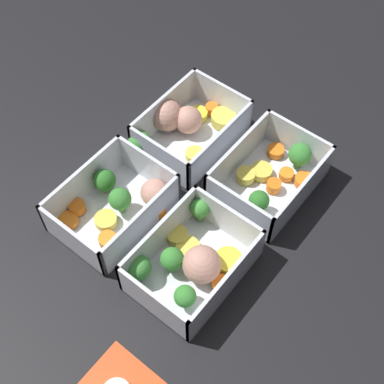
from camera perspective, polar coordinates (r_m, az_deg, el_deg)
ground_plane at (r=0.77m, az=-0.00°, el=-0.90°), size 4.00×4.00×0.00m
container_near_left at (r=0.83m, az=-1.00°, el=6.97°), size 0.17×0.14×0.06m
container_near_right at (r=0.75m, az=-7.87°, el=-1.15°), size 0.16×0.12×0.06m
container_far_left at (r=0.78m, az=8.44°, el=1.65°), size 0.16×0.12×0.06m
container_far_right at (r=0.70m, az=-0.09°, el=-7.47°), size 0.16×0.13×0.06m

